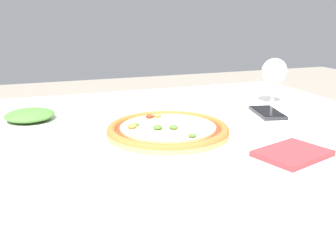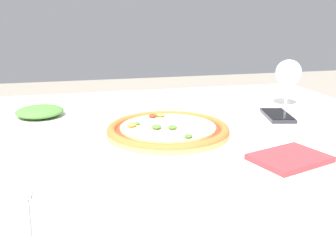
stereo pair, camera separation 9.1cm
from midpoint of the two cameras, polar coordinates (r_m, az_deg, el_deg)
dining_table at (r=0.97m, az=-5.20°, el=-5.34°), size 1.44×1.12×0.71m
pizza_plate at (r=0.91m, az=-2.86°, el=-0.81°), size 0.32×0.32×0.04m
fork at (r=0.63m, az=-22.62°, el=-12.36°), size 0.05×0.17×0.00m
wine_glass_far_left at (r=1.27m, az=13.93°, el=8.00°), size 0.08×0.08×0.15m
cell_phone at (r=1.16m, az=12.74°, el=2.00°), size 0.10×0.16×0.01m
side_plate at (r=1.12m, az=-22.50°, el=1.05°), size 0.23×0.23×0.04m
napkin_folded at (r=0.83m, az=15.49°, el=-4.11°), size 0.18×0.15×0.01m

